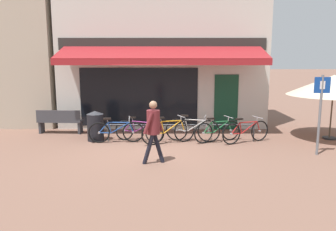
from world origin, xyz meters
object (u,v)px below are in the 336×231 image
at_px(bicycle_purple, 138,131).
at_px(park_bench, 59,121).
at_px(bicycle_red, 245,131).
at_px(bicycle_blue, 115,132).
at_px(bicycle_green, 216,131).
at_px(bicycle_orange, 168,131).
at_px(bicycle_silver, 191,130).
at_px(litter_bin, 94,126).
at_px(cafe_parasol, 333,85).
at_px(pedestrian_adult, 152,125).
at_px(parking_sign, 319,106).

xyz_separation_m(bicycle_purple, park_bench, (-2.97, 1.16, 0.10)).
xyz_separation_m(bicycle_red, park_bench, (-6.42, 1.35, 0.09)).
relative_size(bicycle_blue, bicycle_green, 1.12).
distance_m(bicycle_orange, bicycle_silver, 0.82).
bearing_deg(bicycle_blue, bicycle_purple, 9.71).
bearing_deg(bicycle_red, park_bench, 143.62).
bearing_deg(litter_bin, park_bench, 145.34).
bearing_deg(bicycle_green, bicycle_orange, 163.04).
height_order(bicycle_red, litter_bin, litter_bin).
xyz_separation_m(bicycle_red, cafe_parasol, (2.97, 0.53, 1.45)).
distance_m(bicycle_silver, bicycle_green, 0.81).
bearing_deg(pedestrian_adult, litter_bin, 138.13).
relative_size(bicycle_blue, bicycle_purple, 1.05).
bearing_deg(park_bench, bicycle_green, -9.36).
bearing_deg(parking_sign, bicycle_orange, 163.36).
distance_m(cafe_parasol, park_bench, 9.53).
distance_m(litter_bin, park_bench, 1.84).
bearing_deg(cafe_parasol, park_bench, 175.00).
xyz_separation_m(litter_bin, parking_sign, (6.62, -1.64, 0.89)).
bearing_deg(bicycle_purple, cafe_parasol, 23.02).
height_order(bicycle_silver, pedestrian_adult, pedestrian_adult).
relative_size(bicycle_red, litter_bin, 1.67).
height_order(bicycle_purple, parking_sign, parking_sign).
height_order(bicycle_red, parking_sign, parking_sign).
distance_m(bicycle_blue, litter_bin, 0.80).
height_order(bicycle_blue, parking_sign, parking_sign).
distance_m(bicycle_green, litter_bin, 4.01).
xyz_separation_m(bicycle_green, pedestrian_adult, (-1.98, -2.21, 0.63)).
xyz_separation_m(bicycle_orange, bicycle_green, (1.59, 0.20, -0.03)).
distance_m(bicycle_red, parking_sign, 2.40).
height_order(bicycle_green, litter_bin, litter_bin).
bearing_deg(bicycle_purple, bicycle_blue, -145.11).
bearing_deg(parking_sign, cafe_parasol, 55.97).
relative_size(bicycle_purple, bicycle_red, 1.02).
xyz_separation_m(bicycle_purple, bicycle_green, (2.55, -0.07, 0.01)).
xyz_separation_m(bicycle_blue, park_bench, (-2.24, 1.35, 0.09)).
xyz_separation_m(parking_sign, cafe_parasol, (1.26, 1.87, 0.43)).
height_order(bicycle_purple, park_bench, park_bench).
distance_m(bicycle_blue, bicycle_green, 3.28).
height_order(bicycle_purple, bicycle_red, bicycle_red).
distance_m(bicycle_silver, park_bench, 4.86).
bearing_deg(bicycle_red, bicycle_silver, 149.66).
height_order(bicycle_purple, litter_bin, litter_bin).
relative_size(bicycle_red, pedestrian_adult, 1.01).
bearing_deg(parking_sign, pedestrian_adult, -170.67).
xyz_separation_m(bicycle_purple, bicycle_red, (3.45, -0.19, 0.01)).
xyz_separation_m(cafe_parasol, park_bench, (-9.39, 0.82, -1.36)).
height_order(bicycle_orange, cafe_parasol, cafe_parasol).
height_order(bicycle_blue, park_bench, park_bench).
height_order(bicycle_green, cafe_parasol, cafe_parasol).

